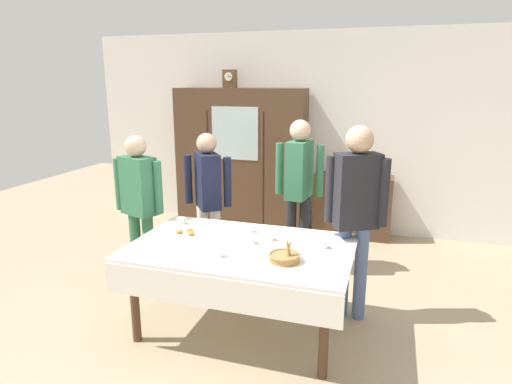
{
  "coord_description": "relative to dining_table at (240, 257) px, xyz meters",
  "views": [
    {
      "loc": [
        1.1,
        -3.31,
        2.04
      ],
      "look_at": [
        0.0,
        0.2,
        1.1
      ],
      "focal_mm": 30.38,
      "sensor_mm": 36.0,
      "label": 1
    }
  ],
  "objects": [
    {
      "name": "book_stack",
      "position": [
        0.66,
        2.64,
        0.2
      ],
      "size": [
        0.16,
        0.2,
        0.05
      ],
      "color": "#B29333",
      "rests_on": "bookshelf_low"
    },
    {
      "name": "spoon_mid_left",
      "position": [
        0.38,
        0.29,
        0.09
      ],
      "size": [
        0.12,
        0.02,
        0.01
      ],
      "color": "silver",
      "rests_on": "dining_table"
    },
    {
      "name": "bookshelf_low",
      "position": [
        0.66,
        2.64,
        -0.24
      ],
      "size": [
        1.02,
        0.35,
        0.84
      ],
      "color": "#4C3321",
      "rests_on": "ground"
    },
    {
      "name": "wall_cabinet",
      "position": [
        -0.9,
        2.59,
        0.32
      ],
      "size": [
        1.81,
        0.46,
        1.96
      ],
      "color": "#4C3321",
      "rests_on": "ground"
    },
    {
      "name": "back_wall",
      "position": [
        0.0,
        2.89,
        0.69
      ],
      "size": [
        6.4,
        0.1,
        2.7
      ],
      "primitive_type": "cube",
      "color": "silver",
      "rests_on": "ground"
    },
    {
      "name": "tea_cup_back_edge",
      "position": [
        0.2,
        0.21,
        0.12
      ],
      "size": [
        0.13,
        0.13,
        0.06
      ],
      "color": "white",
      "rests_on": "dining_table"
    },
    {
      "name": "ground_plane",
      "position": [
        0.0,
        0.24,
        -0.66
      ],
      "size": [
        12.0,
        12.0,
        0.0
      ],
      "primitive_type": "plane",
      "color": "tan",
      "rests_on": "ground"
    },
    {
      "name": "person_near_right_end",
      "position": [
        -0.69,
        0.95,
        0.27
      ],
      "size": [
        0.52,
        0.41,
        1.54
      ],
      "color": "silver",
      "rests_on": "ground"
    },
    {
      "name": "person_behind_table_left",
      "position": [
        0.19,
        1.39,
        0.35
      ],
      "size": [
        0.52,
        0.38,
        1.66
      ],
      "color": "#232328",
      "rests_on": "ground"
    },
    {
      "name": "person_behind_table_right",
      "position": [
        0.86,
        0.51,
        0.38
      ],
      "size": [
        0.52,
        0.35,
        1.7
      ],
      "color": "slate",
      "rests_on": "ground"
    },
    {
      "name": "tea_cup_far_left",
      "position": [
        -0.08,
        -0.24,
        0.12
      ],
      "size": [
        0.13,
        0.13,
        0.06
      ],
      "color": "white",
      "rests_on": "dining_table"
    },
    {
      "name": "person_by_cabinet",
      "position": [
        -1.23,
        0.51,
        0.27
      ],
      "size": [
        0.52,
        0.32,
        1.55
      ],
      "color": "#33704C",
      "rests_on": "ground"
    },
    {
      "name": "spoon_near_right",
      "position": [
        -0.25,
        0.16,
        0.09
      ],
      "size": [
        0.12,
        0.02,
        0.01
      ],
      "color": "silver",
      "rests_on": "dining_table"
    },
    {
      "name": "spoon_back_edge",
      "position": [
        0.75,
        0.36,
        0.09
      ],
      "size": [
        0.12,
        0.02,
        0.01
      ],
      "color": "silver",
      "rests_on": "dining_table"
    },
    {
      "name": "mantel_clock",
      "position": [
        -1.05,
        2.59,
        1.42
      ],
      "size": [
        0.18,
        0.11,
        0.24
      ],
      "color": "brown",
      "rests_on": "wall_cabinet"
    },
    {
      "name": "bread_basket",
      "position": [
        0.41,
        -0.17,
        0.12
      ],
      "size": [
        0.24,
        0.24,
        0.16
      ],
      "color": "#9E7542",
      "rests_on": "dining_table"
    },
    {
      "name": "pastry_plate",
      "position": [
        -0.54,
        0.12,
        0.1
      ],
      "size": [
        0.28,
        0.28,
        0.05
      ],
      "color": "white",
      "rests_on": "dining_table"
    },
    {
      "name": "tea_cup_near_left",
      "position": [
        0.07,
        0.09,
        0.12
      ],
      "size": [
        0.13,
        0.13,
        0.06
      ],
      "color": "white",
      "rests_on": "dining_table"
    },
    {
      "name": "dining_table",
      "position": [
        0.0,
        0.0,
        0.0
      ],
      "size": [
        1.79,
        1.13,
        0.75
      ],
      "color": "#4C3321",
      "rests_on": "ground"
    },
    {
      "name": "tea_cup_mid_left",
      "position": [
        0.64,
        0.17,
        0.12
      ],
      "size": [
        0.13,
        0.13,
        0.06
      ],
      "color": "white",
      "rests_on": "dining_table"
    },
    {
      "name": "tea_cup_center",
      "position": [
        -0.71,
        0.38,
        0.12
      ],
      "size": [
        0.13,
        0.13,
        0.06
      ],
      "color": "silver",
      "rests_on": "dining_table"
    },
    {
      "name": "tea_cup_mid_right",
      "position": [
        -0.04,
        0.36,
        0.12
      ],
      "size": [
        0.13,
        0.13,
        0.06
      ],
      "color": "white",
      "rests_on": "dining_table"
    }
  ]
}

